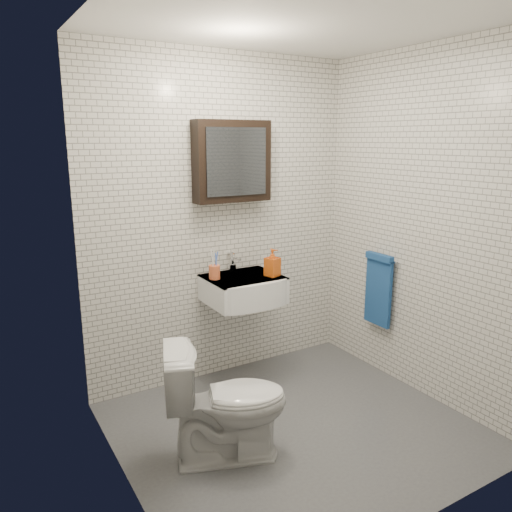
# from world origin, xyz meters

# --- Properties ---
(ground) EXTENTS (2.20, 2.00, 0.01)m
(ground) POSITION_xyz_m (0.00, 0.00, 0.01)
(ground) COLOR #484A4F
(ground) RESTS_ON ground
(room_shell) EXTENTS (2.22, 2.02, 2.51)m
(room_shell) POSITION_xyz_m (0.00, 0.00, 1.47)
(room_shell) COLOR silver
(room_shell) RESTS_ON ground
(washbasin) EXTENTS (0.55, 0.50, 0.20)m
(washbasin) POSITION_xyz_m (0.05, 0.73, 0.76)
(washbasin) COLOR white
(washbasin) RESTS_ON room_shell
(faucet) EXTENTS (0.06, 0.20, 0.15)m
(faucet) POSITION_xyz_m (0.05, 0.93, 0.92)
(faucet) COLOR silver
(faucet) RESTS_ON washbasin
(mirror_cabinet) EXTENTS (0.60, 0.15, 0.60)m
(mirror_cabinet) POSITION_xyz_m (0.05, 0.93, 1.70)
(mirror_cabinet) COLOR black
(mirror_cabinet) RESTS_ON room_shell
(towel_rail) EXTENTS (0.09, 0.30, 0.58)m
(towel_rail) POSITION_xyz_m (1.04, 0.35, 0.72)
(towel_rail) COLOR silver
(towel_rail) RESTS_ON room_shell
(toothbrush_cup) EXTENTS (0.10, 0.10, 0.23)m
(toothbrush_cup) POSITION_xyz_m (-0.16, 0.82, 0.91)
(toothbrush_cup) COLOR #D05C34
(toothbrush_cup) RESTS_ON washbasin
(soap_bottle) EXTENTS (0.12, 0.12, 0.21)m
(soap_bottle) POSITION_xyz_m (0.25, 0.67, 0.96)
(soap_bottle) COLOR orange
(soap_bottle) RESTS_ON washbasin
(toilet) EXTENTS (0.80, 0.62, 0.72)m
(toilet) POSITION_xyz_m (-0.52, -0.03, 0.36)
(toilet) COLOR silver
(toilet) RESTS_ON ground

